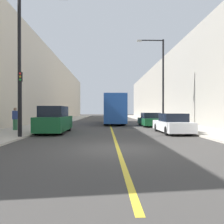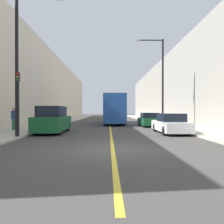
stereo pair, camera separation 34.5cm
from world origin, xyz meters
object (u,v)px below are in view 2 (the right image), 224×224
object	(u,v)px
street_lamp_left	(21,56)
traffic_light	(18,101)
street_lamp_right	(161,77)
car_right_near	(170,124)
pedestrian	(14,118)
bus	(114,109)
parked_suv_left	(53,121)
car_right_mid	(149,120)

from	to	relation	value
street_lamp_left	traffic_light	distance (m)	2.71
street_lamp_left	street_lamp_right	distance (m)	14.80
car_right_near	pedestrian	size ratio (longest dim) A/B	2.69
traffic_light	pedestrian	xyz separation A→B (m)	(-2.17, 4.49, -1.16)
car_right_near	pedestrian	world-z (taller)	pedestrian
bus	traffic_light	distance (m)	16.45
street_lamp_right	traffic_light	distance (m)	15.25
pedestrian	street_lamp_left	bearing A→B (deg)	-62.41
parked_suv_left	traffic_light	xyz separation A→B (m)	(-1.24, -3.14, 1.29)
bus	street_lamp_right	distance (m)	7.88
parked_suv_left	traffic_light	bearing A→B (deg)	-111.52
car_right_near	car_right_mid	world-z (taller)	car_right_near
street_lamp_left	traffic_light	xyz separation A→B (m)	(-0.15, -0.05, -2.71)
car_right_near	street_lamp_left	xyz separation A→B (m)	(-9.73, -2.70, 4.24)
car_right_near	pedestrian	bearing A→B (deg)	171.77
street_lamp_left	street_lamp_right	size ratio (longest dim) A/B	0.92
parked_suv_left	traffic_light	size ratio (longest dim) A/B	1.29
parked_suv_left	car_right_near	distance (m)	8.65
parked_suv_left	pedestrian	bearing A→B (deg)	158.49
bus	street_lamp_left	bearing A→B (deg)	-111.12
parked_suv_left	pedestrian	size ratio (longest dim) A/B	2.77
traffic_light	street_lamp_right	bearing A→B (deg)	42.88
traffic_light	street_lamp_left	bearing A→B (deg)	18.12
car_right_mid	street_lamp_right	xyz separation A→B (m)	(1.24, 0.25, 4.63)
car_right_mid	street_lamp_right	bearing A→B (deg)	11.41
street_lamp_right	car_right_mid	bearing A→B (deg)	-168.59
car_right_near	traffic_light	world-z (taller)	traffic_light
bus	pedestrian	world-z (taller)	bus
car_right_near	traffic_light	size ratio (longest dim) A/B	1.26
parked_suv_left	car_right_mid	size ratio (longest dim) A/B	1.04
car_right_mid	street_lamp_right	world-z (taller)	street_lamp_right
bus	car_right_near	distance (m)	13.18
car_right_near	pedestrian	distance (m)	12.18
parked_suv_left	street_lamp_right	xyz separation A→B (m)	(9.71, 7.02, 4.38)
parked_suv_left	street_lamp_left	xyz separation A→B (m)	(-1.09, -3.10, 3.99)
bus	parked_suv_left	size ratio (longest dim) A/B	2.42
street_lamp_right	parked_suv_left	bearing A→B (deg)	-144.13
parked_suv_left	car_right_mid	distance (m)	10.84
parked_suv_left	traffic_light	distance (m)	3.62
car_right_mid	street_lamp_left	world-z (taller)	street_lamp_left
car_right_mid	pedestrian	xyz separation A→B (m)	(-11.88, -5.42, 0.38)
car_right_mid	street_lamp_left	bearing A→B (deg)	-134.08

